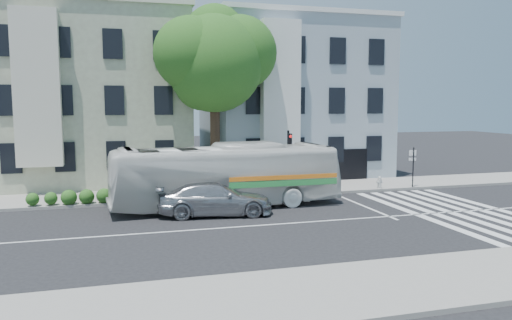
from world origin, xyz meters
name	(u,v)px	position (x,y,z in m)	size (l,w,h in m)	color
ground	(255,226)	(0.00, 0.00, 0.00)	(120.00, 120.00, 0.00)	black
sidewalk_far	(217,192)	(0.00, 8.00, 0.07)	(80.00, 4.00, 0.15)	gray
sidewalk_near	(333,291)	(0.00, -8.00, 0.07)	(80.00, 4.00, 0.15)	gray
building_left	(92,99)	(-7.00, 15.00, 5.50)	(12.00, 10.00, 11.00)	gray
building_right	(290,100)	(7.00, 15.00, 5.50)	(12.00, 10.00, 11.00)	#96A2B2
street_tree	(215,58)	(0.06, 8.74, 7.83)	(7.30, 5.90, 11.10)	#2D2116
bus	(227,176)	(-0.29, 4.11, 1.62)	(11.61, 2.72, 3.23)	silver
sedan	(215,199)	(-1.22, 2.54, 0.78)	(5.38, 2.19, 1.56)	#A5A6AC
hedge	(121,195)	(-5.42, 6.30, 0.50)	(8.50, 0.84, 0.70)	#29571C
traffic_signal	(289,154)	(3.66, 5.94, 2.41)	(0.37, 0.51, 3.73)	black
fire_hydrant	(379,182)	(9.59, 6.30, 0.52)	(0.41, 0.24, 0.73)	#AFAFAB
far_sign_pole	(413,162)	(11.73, 6.14, 1.70)	(0.44, 0.19, 2.43)	black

